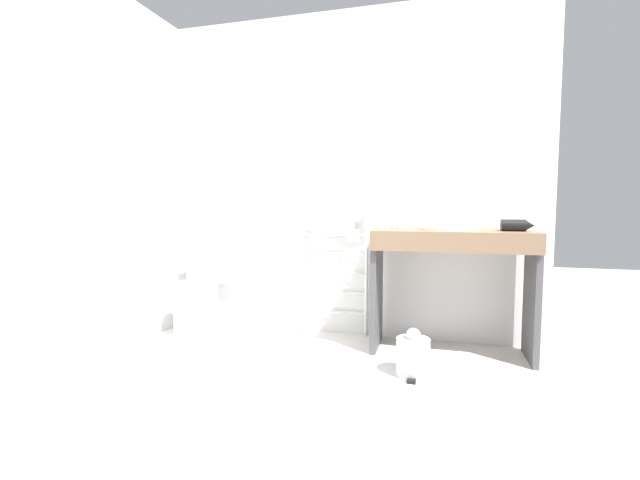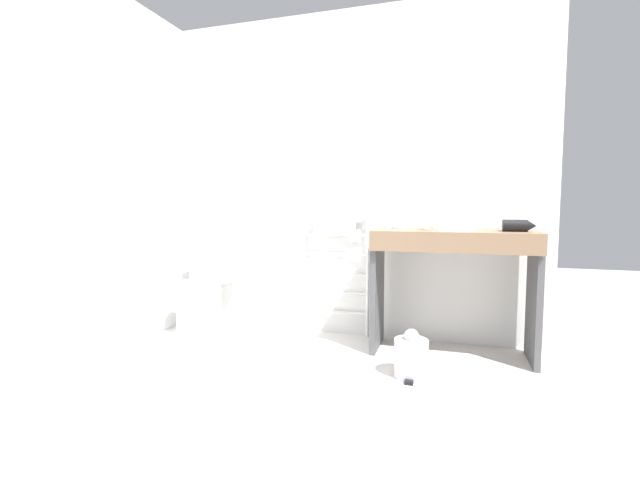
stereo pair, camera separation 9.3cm
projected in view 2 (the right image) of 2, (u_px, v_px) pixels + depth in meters
ground_plane at (275, 409)px, 2.20m from camera, size 12.00×12.00×0.00m
wall_back at (344, 176)px, 3.47m from camera, size 3.13×0.12×2.57m
wall_side at (124, 174)px, 3.20m from camera, size 0.12×2.05×2.57m
toilet at (203, 294)px, 3.51m from camera, size 0.37×0.52×0.76m
towel_radiator at (335, 248)px, 3.43m from camera, size 0.56×0.06×1.01m
vanity_counter at (452, 269)px, 2.96m from camera, size 1.09×0.47×0.88m
sink_basin at (449, 224)px, 2.97m from camera, size 0.35×0.35×0.08m
faucet at (449, 217)px, 3.13m from camera, size 0.02×0.10×0.14m
cup_near_wall at (390, 221)px, 3.23m from camera, size 0.06×0.06×0.10m
cup_near_edge at (402, 222)px, 3.15m from camera, size 0.06×0.06×0.10m
hair_dryer at (517, 226)px, 2.81m from camera, size 0.21×0.17×0.08m
trash_bin at (411, 357)px, 2.61m from camera, size 0.21×0.24×0.30m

